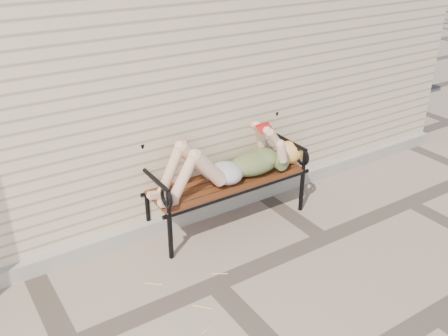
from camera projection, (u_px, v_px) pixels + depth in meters
ground at (215, 284)px, 4.21m from camera, size 80.00×80.00×0.00m
house_wall at (77, 41)px, 5.79m from camera, size 8.00×4.00×3.00m
foundation_strip at (162, 224)px, 4.91m from camera, size 8.00×0.10×0.15m
garden_bench at (222, 161)px, 4.90m from camera, size 1.75×0.70×1.13m
reading_woman at (231, 163)px, 4.79m from camera, size 1.65×0.37×0.52m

